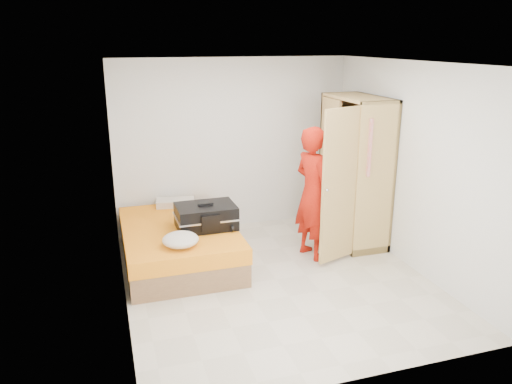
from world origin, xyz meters
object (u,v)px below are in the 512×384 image
object	(u,v)px
bed	(179,244)
person	(313,193)
suitcase	(206,216)
wardrobe	(353,175)
round_cushion	(181,240)

from	to	relation	value
bed	person	size ratio (longest dim) A/B	1.13
suitcase	wardrobe	bearing A→B (deg)	2.38
wardrobe	person	xyz separation A→B (m)	(-0.75, -0.30, -0.11)
wardrobe	suitcase	xyz separation A→B (m)	(-2.16, -0.11, -0.35)
round_cushion	suitcase	bearing A→B (deg)	51.21
suitcase	person	bearing A→B (deg)	-8.32
person	round_cushion	xyz separation A→B (m)	(-1.83, -0.32, -0.31)
suitcase	round_cushion	size ratio (longest dim) A/B	1.81
wardrobe	round_cushion	world-z (taller)	wardrobe
bed	suitcase	distance (m)	0.55
wardrobe	suitcase	size ratio (longest dim) A/B	2.70
wardrobe	suitcase	world-z (taller)	wardrobe
bed	round_cushion	bearing A→B (deg)	-96.33
bed	round_cushion	distance (m)	0.75
wardrobe	person	bearing A→B (deg)	-157.99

